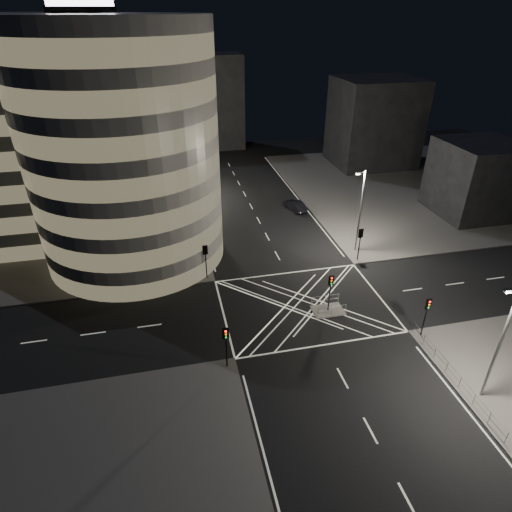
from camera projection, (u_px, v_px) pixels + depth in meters
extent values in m
plane|color=black|center=(303.00, 305.00, 42.52)|extent=(120.00, 120.00, 0.00)
cube|color=#585552|center=(46.00, 218.00, 59.79)|extent=(42.00, 42.00, 0.15)
cube|color=#585552|center=(420.00, 186.00, 70.74)|extent=(42.00, 42.00, 0.15)
cube|color=slate|center=(328.00, 310.00, 41.60)|extent=(3.00, 2.00, 0.15)
cylinder|color=gray|center=(124.00, 150.00, 44.95)|extent=(20.00, 20.00, 25.00)
cube|color=gray|center=(42.00, 132.00, 51.50)|extent=(20.00, 18.00, 25.00)
cube|color=black|center=(81.00, 9.00, 39.83)|extent=(6.40, 0.50, 0.50)
cube|color=gray|center=(94.00, 112.00, 68.20)|extent=(24.00, 16.00, 22.00)
cube|color=black|center=(374.00, 122.00, 77.33)|extent=(14.00, 12.00, 15.00)
cube|color=black|center=(476.00, 178.00, 59.10)|extent=(10.00, 10.00, 10.00)
cube|color=black|center=(197.00, 103.00, 86.17)|extent=(18.00, 8.00, 18.00)
cylinder|color=black|center=(188.00, 257.00, 47.26)|extent=(0.32, 0.32, 3.16)
ellipsoid|color=black|center=(187.00, 236.00, 45.95)|extent=(3.75, 3.75, 4.31)
cylinder|color=black|center=(184.00, 231.00, 52.21)|extent=(0.32, 0.32, 3.61)
ellipsoid|color=black|center=(182.00, 208.00, 50.68)|extent=(4.52, 4.52, 5.20)
cylinder|color=black|center=(181.00, 213.00, 57.40)|extent=(0.32, 0.32, 3.10)
ellipsoid|color=black|center=(179.00, 195.00, 56.09)|extent=(3.86, 3.86, 4.44)
cylinder|color=black|center=(178.00, 193.00, 62.22)|extent=(0.32, 0.32, 4.08)
ellipsoid|color=black|center=(175.00, 170.00, 60.46)|extent=(5.25, 5.25, 6.04)
cylinder|color=black|center=(176.00, 182.00, 67.52)|extent=(0.32, 0.32, 3.11)
ellipsoid|color=black|center=(174.00, 167.00, 66.26)|extent=(3.49, 3.49, 4.02)
cylinder|color=black|center=(206.00, 266.00, 45.77)|extent=(0.12, 0.12, 3.00)
cube|color=black|center=(205.00, 250.00, 44.79)|extent=(0.28, 0.22, 0.90)
cube|color=black|center=(205.00, 250.00, 44.79)|extent=(0.55, 0.04, 1.10)
cylinder|color=black|center=(226.00, 352.00, 34.30)|extent=(0.12, 0.12, 3.00)
cube|color=black|center=(226.00, 333.00, 33.32)|extent=(0.28, 0.22, 0.90)
cube|color=black|center=(226.00, 333.00, 33.32)|extent=(0.55, 0.04, 1.10)
cylinder|color=black|center=(359.00, 248.00, 49.09)|extent=(0.12, 0.12, 3.00)
cube|color=black|center=(361.00, 233.00, 48.11)|extent=(0.28, 0.22, 0.90)
cube|color=black|center=(361.00, 233.00, 48.11)|extent=(0.55, 0.04, 1.10)
cylinder|color=black|center=(424.00, 322.00, 37.62)|extent=(0.12, 0.12, 3.00)
cube|color=black|center=(428.00, 304.00, 36.64)|extent=(0.28, 0.22, 0.90)
cube|color=black|center=(428.00, 304.00, 36.64)|extent=(0.55, 0.04, 1.10)
cylinder|color=black|center=(329.00, 297.00, 40.81)|extent=(0.12, 0.12, 3.00)
cube|color=black|center=(331.00, 280.00, 39.83)|extent=(0.28, 0.22, 0.90)
cube|color=black|center=(331.00, 280.00, 39.83)|extent=(0.55, 0.04, 1.10)
cylinder|color=slate|center=(193.00, 217.00, 48.26)|extent=(0.20, 0.20, 10.00)
cylinder|color=slate|center=(194.00, 175.00, 45.91)|extent=(0.90, 0.10, 0.10)
cube|color=slate|center=(198.00, 176.00, 46.05)|extent=(0.50, 0.25, 0.18)
cube|color=white|center=(198.00, 177.00, 46.10)|extent=(0.42, 0.20, 0.05)
cylinder|color=slate|center=(181.00, 167.00, 63.45)|extent=(0.20, 0.20, 10.00)
cylinder|color=slate|center=(182.00, 134.00, 61.10)|extent=(0.90, 0.10, 0.10)
cube|color=slate|center=(185.00, 134.00, 61.23)|extent=(0.50, 0.25, 0.18)
cube|color=white|center=(185.00, 135.00, 61.29)|extent=(0.42, 0.20, 0.05)
cylinder|color=slate|center=(360.00, 212.00, 49.32)|extent=(0.20, 0.20, 10.00)
cylinder|color=slate|center=(362.00, 172.00, 46.80)|extent=(0.90, 0.10, 0.10)
cube|color=slate|center=(358.00, 173.00, 46.76)|extent=(0.50, 0.25, 0.18)
cube|color=white|center=(358.00, 174.00, 46.82)|extent=(0.42, 0.20, 0.05)
cylinder|color=slate|center=(499.00, 345.00, 29.92)|extent=(0.20, 0.20, 10.00)
cube|color=slate|center=(508.00, 291.00, 27.36)|extent=(0.50, 0.25, 0.18)
cube|color=white|center=(508.00, 292.00, 27.41)|extent=(0.42, 0.20, 0.05)
cube|color=slate|center=(453.00, 374.00, 33.49)|extent=(0.06, 11.70, 1.10)
cube|color=slate|center=(332.00, 311.00, 40.52)|extent=(2.80, 0.06, 1.10)
cube|color=slate|center=(325.00, 300.00, 42.04)|extent=(2.80, 0.06, 1.10)
imported|color=black|center=(295.00, 205.00, 62.07)|extent=(2.59, 4.64, 1.45)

